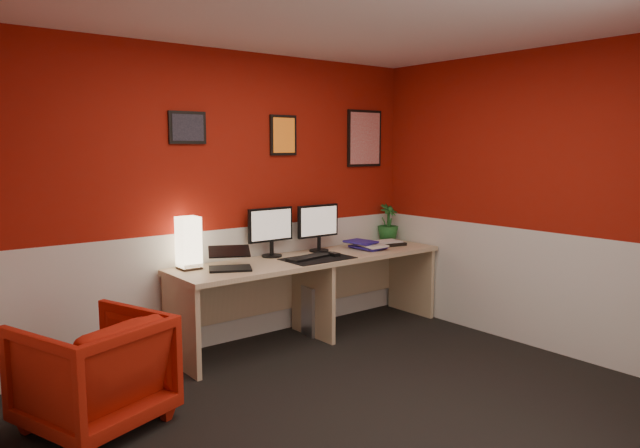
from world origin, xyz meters
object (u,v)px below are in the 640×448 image
(desk, at_px, (313,297))
(zen_tray, at_px, (385,244))
(shoji_lamp, at_px, (189,244))
(potted_plant, at_px, (388,222))
(monitor_left, at_px, (271,224))
(laptop, at_px, (230,256))
(armchair, at_px, (94,372))
(pc_tower, at_px, (310,307))
(monitor_right, at_px, (319,220))

(desk, distance_m, zen_tray, 1.01)
(shoji_lamp, distance_m, potted_plant, 2.25)
(monitor_left, distance_m, potted_plant, 1.44)
(laptop, distance_m, zen_tray, 1.80)
(zen_tray, bearing_deg, armchair, -169.14)
(desk, xyz_separation_m, monitor_left, (-0.28, 0.23, 0.66))
(shoji_lamp, height_order, laptop, shoji_lamp)
(potted_plant, relative_size, armchair, 0.50)
(laptop, xyz_separation_m, zen_tray, (1.79, 0.08, -0.09))
(potted_plant, bearing_deg, laptop, -172.62)
(laptop, xyz_separation_m, potted_plant, (2.01, 0.26, 0.08))
(armchair, bearing_deg, laptop, -177.07)
(potted_plant, relative_size, pc_tower, 0.85)
(desk, bearing_deg, monitor_right, 40.16)
(desk, relative_size, armchair, 3.41)
(desk, relative_size, monitor_left, 4.48)
(pc_tower, distance_m, armchair, 2.28)
(monitor_right, distance_m, pc_tower, 0.81)
(laptop, distance_m, monitor_left, 0.65)
(desk, bearing_deg, monitor_left, 140.70)
(desk, xyz_separation_m, shoji_lamp, (-1.09, 0.19, 0.56))
(desk, bearing_deg, laptop, -177.77)
(shoji_lamp, relative_size, armchair, 0.53)
(laptop, height_order, potted_plant, potted_plant)
(laptop, bearing_deg, pc_tower, 37.72)
(potted_plant, distance_m, armchair, 3.39)
(armchair, bearing_deg, zen_tray, 171.71)
(desk, bearing_deg, armchair, -165.62)
(desk, bearing_deg, pc_tower, 61.79)
(monitor_left, xyz_separation_m, zen_tray, (1.22, -0.18, -0.28))
(monitor_left, distance_m, pc_tower, 0.88)
(laptop, bearing_deg, desk, 28.71)
(desk, distance_m, monitor_right, 0.71)
(monitor_right, height_order, zen_tray, monitor_right)
(monitor_left, bearing_deg, armchair, -157.04)
(monitor_left, bearing_deg, shoji_lamp, -177.41)
(laptop, height_order, monitor_left, monitor_left)
(monitor_left, xyz_separation_m, armchair, (-1.81, -0.77, -0.67))
(potted_plant, bearing_deg, desk, -168.92)
(monitor_right, xyz_separation_m, armchair, (-2.30, -0.71, -0.67))
(shoji_lamp, height_order, armchair, shoji_lamp)
(zen_tray, bearing_deg, pc_tower, 172.94)
(shoji_lamp, distance_m, monitor_left, 0.82)
(monitor_left, xyz_separation_m, pc_tower, (0.36, -0.08, -0.80))
(shoji_lamp, xyz_separation_m, armchair, (-1.00, -0.73, -0.58))
(desk, xyz_separation_m, armchair, (-2.09, -0.54, -0.02))
(pc_tower, bearing_deg, desk, -108.94)
(monitor_left, distance_m, monitor_right, 0.50)
(potted_plant, bearing_deg, shoji_lamp, -179.15)
(monitor_left, bearing_deg, zen_tray, -8.59)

